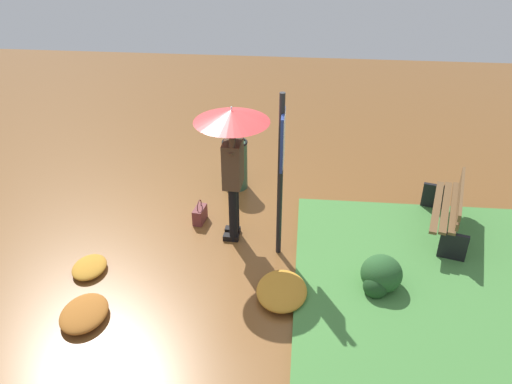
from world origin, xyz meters
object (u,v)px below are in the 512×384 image
Objects in this scene: person_with_umbrella at (232,141)px; trash_bin at (235,164)px; park_bench at (448,210)px; handbag at (200,214)px; info_sign_post at (282,158)px.

trash_bin is (-1.48, -0.18, -1.13)m from person_with_umbrella.
park_bench is (-0.43, 2.98, -1.15)m from person_with_umbrella.
handbag is at bearing -89.51° from park_bench.
info_sign_post is (0.22, 0.64, -0.11)m from person_with_umbrella.
person_with_umbrella is at bearing -109.14° from info_sign_post.
info_sign_post is at bearing 25.80° from trash_bin.
park_bench is at bearing 105.67° from info_sign_post.
handbag is at bearing -20.01° from trash_bin.
person_with_umbrella is 1.87m from trash_bin.
handbag is at bearing -117.21° from info_sign_post.
handbag is (-0.40, -0.57, -1.42)m from person_with_umbrella.
info_sign_post reaches higher than handbag.
person_with_umbrella reaches higher than trash_bin.
person_with_umbrella is 0.69m from info_sign_post.
info_sign_post is 2.64m from park_bench.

